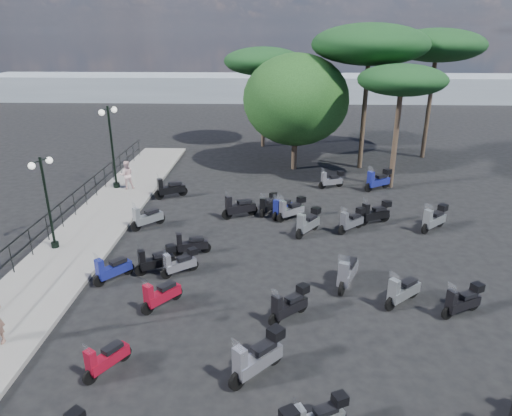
{
  "coord_description": "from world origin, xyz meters",
  "views": [
    {
      "loc": [
        1.45,
        -14.72,
        8.26
      ],
      "look_at": [
        0.76,
        3.39,
        1.2
      ],
      "focal_mm": 32.0,
      "sensor_mm": 36.0,
      "label": 1
    }
  ],
  "objects_px": {
    "scooter_5": "(170,189)",
    "scooter_26": "(463,301)",
    "scooter_21": "(347,273)",
    "broadleaf_tree": "(296,100)",
    "scooter_13": "(258,358)",
    "pine_0": "(370,45)",
    "scooter_7": "(106,359)",
    "scooter_20": "(402,291)",
    "scooter_1": "(161,295)",
    "scooter_10": "(268,205)",
    "pine_2": "(263,62)",
    "scooter_3": "(156,260)",
    "scooter_27": "(352,221)",
    "scooter_8": "(180,263)",
    "pine_1": "(437,46)",
    "scooter_23": "(332,180)",
    "pedestrian_far": "(127,175)",
    "scooter_16": "(291,209)",
    "scooter_9": "(191,245)",
    "scooter_22": "(375,213)",
    "pine_3": "(402,81)",
    "scooter_28": "(434,219)",
    "scooter_11": "(239,208)",
    "scooter_14": "(289,305)",
    "scooter_29": "(378,180)",
    "scooter_15": "(308,223)",
    "scooter_4": "(147,218)",
    "lamp_post_1": "(47,197)",
    "scooter_2": "(112,269)",
    "lamp_post_2": "(112,142)",
    "scooter_17": "(282,208)"
  },
  "relations": [
    {
      "from": "pine_0",
      "to": "scooter_28",
      "type": "bearing_deg",
      "value": -81.14
    },
    {
      "from": "scooter_23",
      "to": "scooter_26",
      "type": "xyz_separation_m",
      "value": [
        2.61,
        -12.19,
        0.01
      ]
    },
    {
      "from": "scooter_13",
      "to": "scooter_27",
      "type": "relative_size",
      "value": 1.14
    },
    {
      "from": "scooter_17",
      "to": "scooter_23",
      "type": "xyz_separation_m",
      "value": [
        2.84,
        4.43,
        0.02
      ]
    },
    {
      "from": "scooter_1",
      "to": "broadleaf_tree",
      "type": "bearing_deg",
      "value": -68.18
    },
    {
      "from": "scooter_7",
      "to": "pine_3",
      "type": "distance_m",
      "value": 19.66
    },
    {
      "from": "scooter_1",
      "to": "scooter_13",
      "type": "height_order",
      "value": "scooter_13"
    },
    {
      "from": "pedestrian_far",
      "to": "scooter_3",
      "type": "bearing_deg",
      "value": 95.85
    },
    {
      "from": "scooter_3",
      "to": "scooter_15",
      "type": "relative_size",
      "value": 0.97
    },
    {
      "from": "scooter_2",
      "to": "scooter_11",
      "type": "distance_m",
      "value": 7.24
    },
    {
      "from": "scooter_7",
      "to": "pine_2",
      "type": "height_order",
      "value": "pine_2"
    },
    {
      "from": "scooter_1",
      "to": "scooter_10",
      "type": "xyz_separation_m",
      "value": [
        3.29,
        8.14,
        0.01
      ]
    },
    {
      "from": "pedestrian_far",
      "to": "scooter_7",
      "type": "distance_m",
      "value": 14.68
    },
    {
      "from": "scooter_8",
      "to": "pine_2",
      "type": "relative_size",
      "value": 0.17
    },
    {
      "from": "broadleaf_tree",
      "to": "scooter_14",
      "type": "bearing_deg",
      "value": -92.79
    },
    {
      "from": "scooter_4",
      "to": "scooter_22",
      "type": "bearing_deg",
      "value": -130.34
    },
    {
      "from": "scooter_14",
      "to": "scooter_29",
      "type": "relative_size",
      "value": 0.8
    },
    {
      "from": "scooter_13",
      "to": "pine_0",
      "type": "distance_m",
      "value": 21.34
    },
    {
      "from": "scooter_9",
      "to": "scooter_10",
      "type": "relative_size",
      "value": 1.07
    },
    {
      "from": "scooter_22",
      "to": "scooter_27",
      "type": "distance_m",
      "value": 1.49
    },
    {
      "from": "lamp_post_2",
      "to": "scooter_14",
      "type": "relative_size",
      "value": 3.48
    },
    {
      "from": "scooter_26",
      "to": "scooter_28",
      "type": "xyz_separation_m",
      "value": [
        1.23,
        6.51,
        0.05
      ]
    },
    {
      "from": "lamp_post_1",
      "to": "pine_3",
      "type": "relative_size",
      "value": 0.56
    },
    {
      "from": "lamp_post_1",
      "to": "scooter_15",
      "type": "bearing_deg",
      "value": 31.08
    },
    {
      "from": "scooter_7",
      "to": "scooter_16",
      "type": "distance_m",
      "value": 11.66
    },
    {
      "from": "scooter_26",
      "to": "pine_2",
      "type": "bearing_deg",
      "value": -10.85
    },
    {
      "from": "scooter_7",
      "to": "scooter_20",
      "type": "xyz_separation_m",
      "value": [
        8.42,
        3.48,
        0.06
      ]
    },
    {
      "from": "pedestrian_far",
      "to": "scooter_16",
      "type": "bearing_deg",
      "value": 140.22
    },
    {
      "from": "scooter_16",
      "to": "pine_1",
      "type": "relative_size",
      "value": 0.16
    },
    {
      "from": "scooter_23",
      "to": "pine_2",
      "type": "relative_size",
      "value": 0.2
    },
    {
      "from": "scooter_5",
      "to": "scooter_26",
      "type": "xyz_separation_m",
      "value": [
        11.3,
        -10.23,
        -0.02
      ]
    },
    {
      "from": "scooter_8",
      "to": "pine_1",
      "type": "bearing_deg",
      "value": -75.93
    },
    {
      "from": "scooter_14",
      "to": "scooter_26",
      "type": "xyz_separation_m",
      "value": [
        5.36,
        0.42,
        -0.01
      ]
    },
    {
      "from": "scooter_8",
      "to": "scooter_16",
      "type": "bearing_deg",
      "value": -75.0
    },
    {
      "from": "scooter_23",
      "to": "pine_1",
      "type": "height_order",
      "value": "pine_1"
    },
    {
      "from": "pedestrian_far",
      "to": "scooter_15",
      "type": "bearing_deg",
      "value": 133.6
    },
    {
      "from": "scooter_13",
      "to": "scooter_14",
      "type": "distance_m",
      "value": 2.67
    },
    {
      "from": "scooter_8",
      "to": "pine_1",
      "type": "xyz_separation_m",
      "value": [
        13.73,
        16.92,
        6.92
      ]
    },
    {
      "from": "scooter_3",
      "to": "scooter_10",
      "type": "xyz_separation_m",
      "value": [
        3.98,
        5.88,
        -0.03
      ]
    },
    {
      "from": "scooter_7",
      "to": "scooter_20",
      "type": "height_order",
      "value": "scooter_20"
    },
    {
      "from": "scooter_14",
      "to": "scooter_28",
      "type": "distance_m",
      "value": 9.56
    },
    {
      "from": "scooter_1",
      "to": "scooter_10",
      "type": "relative_size",
      "value": 0.94
    },
    {
      "from": "scooter_20",
      "to": "broadleaf_tree",
      "type": "relative_size",
      "value": 0.19
    },
    {
      "from": "scooter_21",
      "to": "broadleaf_tree",
      "type": "xyz_separation_m",
      "value": [
        -1.24,
        14.39,
        3.82
      ]
    },
    {
      "from": "scooter_3",
      "to": "scooter_27",
      "type": "distance_m",
      "value": 8.65
    },
    {
      "from": "scooter_28",
      "to": "scooter_11",
      "type": "bearing_deg",
      "value": 40.6
    },
    {
      "from": "lamp_post_1",
      "to": "scooter_15",
      "type": "relative_size",
      "value": 2.5
    },
    {
      "from": "scooter_20",
      "to": "pine_3",
      "type": "relative_size",
      "value": 0.2
    },
    {
      "from": "scooter_9",
      "to": "scooter_22",
      "type": "bearing_deg",
      "value": -84.79
    },
    {
      "from": "scooter_8",
      "to": "pine_3",
      "type": "bearing_deg",
      "value": -80.88
    }
  ]
}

